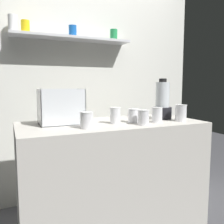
{
  "coord_description": "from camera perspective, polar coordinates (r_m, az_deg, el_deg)",
  "views": [
    {
      "loc": [
        -0.73,
        -1.66,
        1.19
      ],
      "look_at": [
        0.0,
        0.0,
        0.98
      ],
      "focal_mm": 38.17,
      "sensor_mm": 36.0,
      "label": 1
    }
  ],
  "objects": [
    {
      "name": "counter",
      "position": [
        1.96,
        0.0,
        -15.6
      ],
      "size": [
        1.4,
        0.64,
        0.9
      ],
      "primitive_type": "cube",
      "color": "beige",
      "rests_on": "ground_plane"
    },
    {
      "name": "back_wall_unit",
      "position": [
        2.53,
        -7.2,
        8.17
      ],
      "size": [
        2.6,
        0.24,
        2.5
      ],
      "color": "silver",
      "rests_on": "ground_plane"
    },
    {
      "name": "carrot_display_bin",
      "position": [
        1.8,
        -11.81,
        -0.24
      ],
      "size": [
        0.31,
        0.22,
        0.26
      ],
      "color": "white",
      "rests_on": "counter"
    },
    {
      "name": "blender_pitcher",
      "position": [
        2.06,
        11.95,
        2.12
      ],
      "size": [
        0.16,
        0.16,
        0.34
      ],
      "color": "black",
      "rests_on": "counter"
    },
    {
      "name": "juice_cup_mango_far_left",
      "position": [
        1.59,
        -6.09,
        -2.15
      ],
      "size": [
        0.09,
        0.09,
        0.11
      ],
      "color": "white",
      "rests_on": "counter"
    },
    {
      "name": "juice_cup_mango_left",
      "position": [
        1.77,
        0.74,
        -1.08
      ],
      "size": [
        0.08,
        0.08,
        0.12
      ],
      "color": "white",
      "rests_on": "counter"
    },
    {
      "name": "juice_cup_orange_middle",
      "position": [
        1.83,
        5.15,
        -1.1
      ],
      "size": [
        0.09,
        0.09,
        0.11
      ],
      "color": "white",
      "rests_on": "counter"
    },
    {
      "name": "juice_cup_pomegranate_right",
      "position": [
        1.73,
        7.53,
        -1.44
      ],
      "size": [
        0.08,
        0.08,
        0.11
      ],
      "color": "white",
      "rests_on": "counter"
    },
    {
      "name": "juice_cup_beet_far_right",
      "position": [
        1.85,
        10.71,
        -0.92
      ],
      "size": [
        0.08,
        0.08,
        0.12
      ],
      "color": "white",
      "rests_on": "counter"
    },
    {
      "name": "juice_cup_mango_rightmost",
      "position": [
        1.97,
        16.17,
        -0.37
      ],
      "size": [
        0.09,
        0.09,
        0.13
      ],
      "color": "white",
      "rests_on": "counter"
    }
  ]
}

